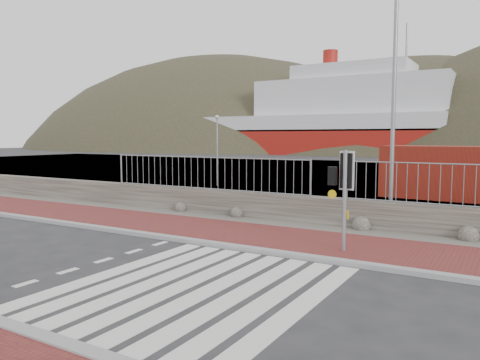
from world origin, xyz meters
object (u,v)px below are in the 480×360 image
Objects in this scene: streetlight at (398,94)px; shipping_container at (450,172)px; ferry at (314,122)px; traffic_signal_far at (344,179)px.

shipping_container is (0.62, 8.37, -2.96)m from streetlight.
ferry is 65.42m from streetlight.
ferry is at bearing 122.59° from shipping_container.
traffic_signal_far is 12.56m from shipping_container.
ferry is 19.75× the size of traffic_signal_far.
ferry is 58.29m from shipping_container.
streetlight reaches higher than traffic_signal_far.
ferry reaches higher than streetlight.
ferry is at bearing 110.05° from streetlight.
shipping_container is (0.95, 12.51, -0.63)m from traffic_signal_far.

